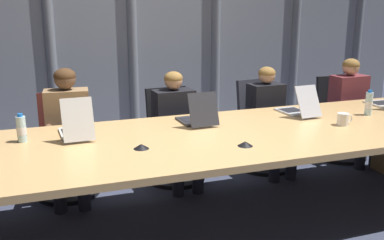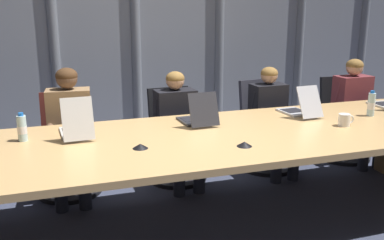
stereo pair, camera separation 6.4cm
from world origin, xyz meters
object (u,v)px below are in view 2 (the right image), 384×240
(laptop_right_mid, at_px, (299,109))
(person_left_mid, at_px, (70,126))
(person_right_end, at_px, (356,105))
(coffee_mug_near, at_px, (345,120))
(person_center, at_px, (179,122))
(water_bottle_primary, at_px, (22,128))
(laptop_left_mid, at_px, (76,128))
(laptop_center, at_px, (198,117))
(office_chair_left_mid, at_px, (68,156))
(office_chair_right_mid, at_px, (265,135))
(conference_mic_right_side, at_px, (244,144))
(person_right_mid, at_px, (272,115))
(conference_mic_middle, at_px, (140,146))
(office_chair_right_end, at_px, (343,128))
(office_chair_center, at_px, (175,145))
(water_bottle_secondary, at_px, (371,104))

(laptop_right_mid, xyz_separation_m, person_left_mid, (-2.01, 0.54, -0.14))
(person_right_end, xyz_separation_m, coffee_mug_near, (-0.92, -1.00, 0.15))
(person_center, bearing_deg, water_bottle_primary, -69.34)
(laptop_left_mid, xyz_separation_m, laptop_right_mid, (1.98, 0.05, -0.01))
(laptop_center, height_order, office_chair_left_mid, laptop_center)
(laptop_right_mid, distance_m, office_chair_right_mid, 0.83)
(water_bottle_primary, bearing_deg, conference_mic_right_side, -22.97)
(water_bottle_primary, distance_m, coffee_mug_near, 2.55)
(water_bottle_primary, bearing_deg, office_chair_left_mid, 66.42)
(person_right_mid, bearing_deg, water_bottle_primary, -78.79)
(water_bottle_primary, xyz_separation_m, coffee_mug_near, (2.52, -0.40, -0.05))
(person_right_end, distance_m, conference_mic_middle, 2.86)
(office_chair_left_mid, bearing_deg, water_bottle_primary, -22.24)
(office_chair_right_mid, relative_size, person_left_mid, 0.79)
(office_chair_right_end, xyz_separation_m, conference_mic_middle, (-2.62, -1.20, 0.43))
(office_chair_right_mid, relative_size, water_bottle_primary, 4.40)
(office_chair_right_mid, distance_m, water_bottle_primary, 2.57)
(laptop_center, distance_m, person_right_end, 2.13)
(office_chair_center, xyz_separation_m, water_bottle_secondary, (1.57, -0.94, 0.52))
(laptop_center, relative_size, person_center, 0.37)
(office_chair_left_mid, xyz_separation_m, person_right_end, (3.11, -0.16, 0.30))
(office_chair_left_mid, distance_m, person_left_mid, 0.36)
(laptop_right_mid, relative_size, conference_mic_middle, 4.16)
(person_center, xyz_separation_m, water_bottle_secondary, (1.58, -0.78, 0.23))
(person_left_mid, bearing_deg, person_right_end, 95.01)
(office_chair_center, relative_size, office_chair_right_mid, 0.97)
(laptop_center, xyz_separation_m, office_chair_right_end, (2.02, 0.69, -0.46))
(laptop_left_mid, height_order, person_right_mid, person_right_mid)
(office_chair_right_end, relative_size, water_bottle_secondary, 3.97)
(person_right_end, bearing_deg, laptop_left_mid, -81.47)
(office_chair_center, distance_m, office_chair_right_mid, 1.02)
(person_right_mid, distance_m, conference_mic_middle, 1.92)
(office_chair_right_end, xyz_separation_m, coffee_mug_near, (-0.89, -1.15, 0.46))
(person_right_mid, bearing_deg, laptop_center, -64.75)
(conference_mic_middle, bearing_deg, laptop_right_mid, 17.79)
(laptop_left_mid, height_order, person_left_mid, person_left_mid)
(conference_mic_right_side, bearing_deg, person_left_mid, 132.62)
(laptop_left_mid, height_order, water_bottle_primary, laptop_left_mid)
(laptop_right_mid, xyz_separation_m, person_right_mid, (0.02, 0.53, -0.19))
(person_right_end, relative_size, conference_mic_middle, 10.45)
(office_chair_right_end, height_order, conference_mic_middle, office_chair_right_end)
(laptop_center, bearing_deg, conference_mic_middle, 127.34)
(laptop_center, distance_m, office_chair_right_mid, 1.32)
(laptop_center, height_order, person_right_mid, person_right_mid)
(laptop_center, distance_m, person_right_mid, 1.15)
(laptop_left_mid, height_order, office_chair_right_mid, laptop_left_mid)
(laptop_left_mid, bearing_deg, coffee_mug_near, -103.28)
(office_chair_center, bearing_deg, conference_mic_middle, -30.59)
(laptop_right_mid, xyz_separation_m, water_bottle_secondary, (0.59, -0.24, 0.05))
(person_center, bearing_deg, conference_mic_right_side, 3.06)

